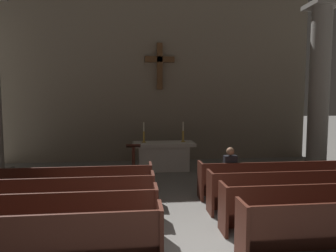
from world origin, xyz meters
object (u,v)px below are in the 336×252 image
pew_left_row_1 (19,243)px  candlestick_right (183,135)px  pew_left_row_3 (56,198)px  altar (164,155)px  lone_worshipper (229,171)px  pew_left_row_4 (67,185)px  column_right_second (319,89)px  pew_right_row_4 (277,178)px  pew_right_row_3 (297,190)px  pew_right_row_2 (324,205)px  candlestick_left (144,136)px  lectern (134,163)px  pew_left_row_2 (41,216)px

pew_left_row_1 → candlestick_right: 7.04m
pew_left_row_3 → altar: altar is taller
pew_left_row_1 → altar: (2.64, 6.16, 0.06)m
pew_left_row_3 → lone_worshipper: lone_worshipper is taller
altar → candlestick_right: size_ratio=3.06×
altar → pew_left_row_1: bearing=-113.2°
altar → lone_worshipper: lone_worshipper is taller
pew_left_row_4 → column_right_second: size_ratio=0.68×
pew_left_row_3 → pew_right_row_4: bearing=10.5°
column_right_second → candlestick_right: (-5.04, 0.09, -1.66)m
pew_right_row_3 → pew_right_row_4: 0.98m
pew_right_row_2 → candlestick_right: size_ratio=5.67×
pew_left_row_4 → candlestick_right: candlestick_right is taller
column_right_second → candlestick_left: 6.65m
pew_right_row_2 → pew_left_row_1: bearing=-169.5°
pew_left_row_1 → lectern: bearing=72.3°
pew_left_row_4 → candlestick_right: size_ratio=5.67×
column_right_second → lectern: column_right_second is taller
pew_left_row_3 → pew_left_row_1: bearing=-90.0°
pew_left_row_1 → altar: size_ratio=1.85×
pew_left_row_1 → pew_right_row_2: (5.28, 0.98, 0.00)m
pew_left_row_2 → lectern: (1.58, 3.98, 0.07)m
pew_right_row_3 → pew_left_row_4: bearing=169.5°
pew_right_row_3 → pew_right_row_4: size_ratio=1.00×
pew_right_row_3 → candlestick_right: (-1.94, 4.20, 0.76)m
pew_left_row_1 → pew_left_row_3: same height
pew_right_row_2 → altar: (-2.64, 5.18, 0.06)m
lectern → candlestick_right: bearing=34.3°
pew_right_row_4 → lectern: size_ratio=3.53×
pew_left_row_2 → column_right_second: 10.10m
pew_left_row_4 → candlestick_left: (1.94, 3.23, 0.76)m
pew_left_row_3 → candlestick_left: (1.94, 4.20, 0.76)m
pew_right_row_4 → pew_right_row_3: bearing=-90.0°
pew_right_row_3 → column_right_second: size_ratio=0.68×
pew_left_row_4 → pew_right_row_2: size_ratio=1.00×
pew_left_row_2 → column_right_second: bearing=31.3°
altar → pew_right_row_2: bearing=-63.0°
pew_right_row_2 → lectern: bearing=132.9°
pew_left_row_4 → lectern: (1.58, 2.03, 0.07)m
pew_left_row_3 → lone_worshipper: bearing=14.2°
altar → candlestick_left: bearing=180.0°
candlestick_right → pew_left_row_1: bearing=-118.5°
column_right_second → lone_worshipper: (-4.37, -3.09, -2.21)m
pew_left_row_1 → candlestick_left: candlestick_left is taller
pew_right_row_4 → altar: (-2.64, 3.23, 0.06)m
column_right_second → lectern: size_ratio=5.18×
pew_right_row_4 → candlestick_right: candlestick_right is taller
pew_left_row_4 → pew_right_row_4: (5.28, 0.00, 0.00)m
pew_right_row_3 → lone_worshipper: bearing=141.3°
column_right_second → lone_worshipper: bearing=-144.7°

